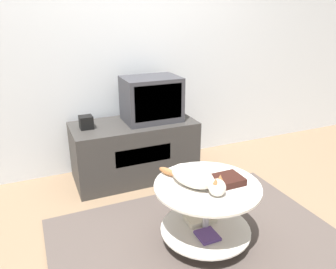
# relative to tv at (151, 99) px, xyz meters

# --- Properties ---
(ground_plane) EXTENTS (12.00, 12.00, 0.00)m
(ground_plane) POSITION_rel_tv_xyz_m (-0.09, -1.17, -0.79)
(ground_plane) COLOR #7F664C
(wall_back) EXTENTS (8.00, 0.05, 2.60)m
(wall_back) POSITION_rel_tv_xyz_m (-0.09, 0.36, 0.51)
(wall_back) COLOR silver
(wall_back) RESTS_ON ground_plane
(rug) EXTENTS (2.05, 1.42, 0.02)m
(rug) POSITION_rel_tv_xyz_m (-0.09, -1.17, -0.78)
(rug) COLOR #4C423D
(rug) RESTS_ON ground_plane
(tv_stand) EXTENTS (1.18, 0.56, 0.57)m
(tv_stand) POSITION_rel_tv_xyz_m (-0.19, -0.01, -0.50)
(tv_stand) COLOR #33302D
(tv_stand) RESTS_ON ground_plane
(tv) EXTENTS (0.54, 0.39, 0.42)m
(tv) POSITION_rel_tv_xyz_m (0.00, 0.00, 0.00)
(tv) COLOR #333338
(tv) RESTS_ON tv_stand
(speaker) EXTENTS (0.12, 0.12, 0.12)m
(speaker) POSITION_rel_tv_xyz_m (-0.63, 0.01, -0.15)
(speaker) COLOR black
(speaker) RESTS_ON tv_stand
(coffee_table) EXTENTS (0.72, 0.72, 0.46)m
(coffee_table) POSITION_rel_tv_xyz_m (-0.06, -1.19, -0.48)
(coffee_table) COLOR #B2B2B7
(coffee_table) RESTS_ON rug
(dvd_box) EXTENTS (0.20, 0.17, 0.05)m
(dvd_box) POSITION_rel_tv_xyz_m (0.08, -1.23, -0.28)
(dvd_box) COLOR black
(dvd_box) RESTS_ON coffee_table
(cat) EXTENTS (0.30, 0.50, 0.15)m
(cat) POSITION_rel_tv_xyz_m (-0.15, -1.19, -0.23)
(cat) COLOR silver
(cat) RESTS_ON coffee_table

